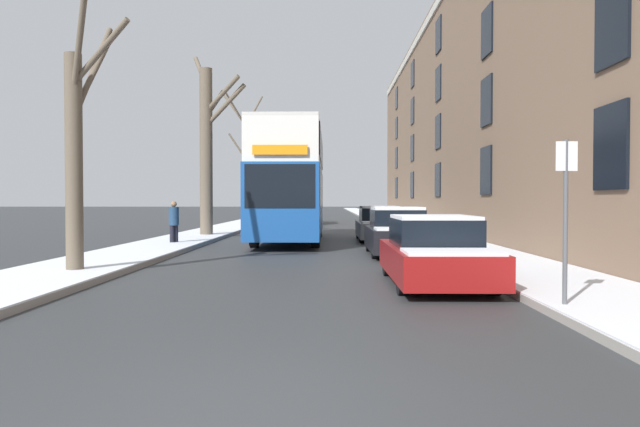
# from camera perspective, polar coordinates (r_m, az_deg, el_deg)

# --- Properties ---
(ground_plane) EXTENTS (320.00, 320.00, 0.00)m
(ground_plane) POSITION_cam_1_polar(r_m,az_deg,el_deg) (4.71, -8.72, -20.06)
(ground_plane) COLOR #303335
(sidewalk_left) EXTENTS (2.67, 130.00, 0.16)m
(sidewalk_left) POSITION_cam_1_polar(r_m,az_deg,el_deg) (57.67, -5.17, -0.34)
(sidewalk_left) COLOR gray
(sidewalk_left) RESTS_ON ground
(sidewalk_right) EXTENTS (2.67, 130.00, 0.16)m
(sidewalk_right) POSITION_cam_1_polar(r_m,az_deg,el_deg) (57.54, 5.43, -0.35)
(sidewalk_right) COLOR gray
(sidewalk_right) RESTS_ON ground
(terrace_facade_right) EXTENTS (9.10, 53.40, 12.91)m
(terrace_facade_right) POSITION_cam_1_polar(r_m,az_deg,el_deg) (32.85, 19.62, 9.51)
(terrace_facade_right) COLOR #7A604C
(terrace_facade_right) RESTS_ON ground
(bare_tree_left_0) EXTENTS (1.72, 2.39, 6.04)m
(bare_tree_left_0) POSITION_cam_1_polar(r_m,az_deg,el_deg) (14.13, -23.11, 6.25)
(bare_tree_left_0) COLOR brown
(bare_tree_left_0) RESTS_ON ground
(bare_tree_left_1) EXTENTS (2.98, 2.96, 8.84)m
(bare_tree_left_1) POSITION_cam_1_polar(r_m,az_deg,el_deg) (27.00, -11.20, 6.69)
(bare_tree_left_1) COLOR brown
(bare_tree_left_1) RESTS_ON ground
(bare_tree_left_2) EXTENTS (2.93, 2.81, 9.32)m
(bare_tree_left_2) POSITION_cam_1_polar(r_m,az_deg,el_deg) (40.15, -7.49, 5.19)
(bare_tree_left_2) COLOR brown
(bare_tree_left_2) RESTS_ON ground
(bare_tree_left_3) EXTENTS (3.98, 2.86, 8.86)m
(bare_tree_left_3) POSITION_cam_1_polar(r_m,az_deg,el_deg) (53.61, -5.44, 3.98)
(bare_tree_left_3) COLOR brown
(bare_tree_left_3) RESTS_ON ground
(double_decker_bus) EXTENTS (2.62, 10.74, 4.65)m
(double_decker_bus) POSITION_cam_1_polar(r_m,az_deg,el_deg) (24.08, -2.95, 3.45)
(double_decker_bus) COLOR #194C99
(double_decker_bus) RESTS_ON ground
(parked_car_0) EXTENTS (1.86, 4.43, 1.41)m
(parked_car_0) POSITION_cam_1_polar(r_m,az_deg,el_deg) (11.95, 11.37, -3.85)
(parked_car_0) COLOR maroon
(parked_car_0) RESTS_ON ground
(parked_car_1) EXTENTS (1.82, 4.11, 1.52)m
(parked_car_1) POSITION_cam_1_polar(r_m,az_deg,el_deg) (18.20, 7.73, -1.93)
(parked_car_1) COLOR black
(parked_car_1) RESTS_ON ground
(parked_car_2) EXTENTS (1.84, 4.44, 1.49)m
(parked_car_2) POSITION_cam_1_polar(r_m,az_deg,el_deg) (24.63, 5.93, -1.13)
(parked_car_2) COLOR slate
(parked_car_2) RESTS_ON ground
(oncoming_van) EXTENTS (1.91, 5.11, 2.49)m
(oncoming_van) POSITION_cam_1_polar(r_m,az_deg,el_deg) (41.80, -1.89, 0.77)
(oncoming_van) COLOR #333842
(oncoming_van) RESTS_ON ground
(pedestrian_left_sidewalk) EXTENTS (0.37, 0.37, 1.70)m
(pedestrian_left_sidewalk) POSITION_cam_1_polar(r_m,az_deg,el_deg) (22.06, -14.40, -0.78)
(pedestrian_left_sidewalk) COLOR black
(pedestrian_left_sidewalk) RESTS_ON ground
(street_sign_post) EXTENTS (0.32, 0.07, 2.63)m
(street_sign_post) POSITION_cam_1_polar(r_m,az_deg,el_deg) (9.29, 23.35, -0.10)
(street_sign_post) COLOR #4C4F54
(street_sign_post) RESTS_ON ground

